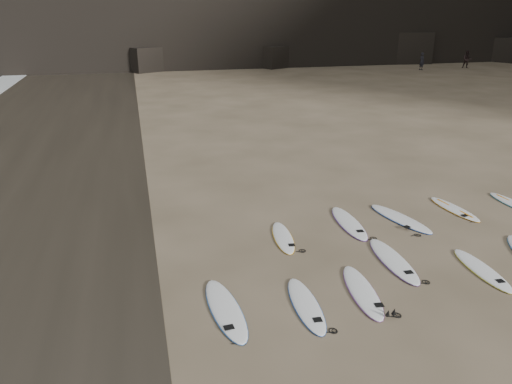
% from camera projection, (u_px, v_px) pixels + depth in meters
% --- Properties ---
extents(ground, '(240.00, 240.00, 0.00)m').
position_uv_depth(ground, '(426.00, 267.00, 13.35)').
color(ground, '#897559').
rests_on(ground, ground).
extents(surfboard_0, '(0.70, 2.44, 0.09)m').
position_uv_depth(surfboard_0, '(306.00, 304.00, 11.59)').
color(surfboard_0, white).
rests_on(surfboard_0, ground).
extents(surfboard_1, '(0.92, 2.57, 0.09)m').
position_uv_depth(surfboard_1, '(362.00, 291.00, 12.14)').
color(surfboard_1, white).
rests_on(surfboard_1, ground).
extents(surfboard_2, '(0.76, 2.73, 0.10)m').
position_uv_depth(surfboard_2, '(393.00, 260.00, 13.60)').
color(surfboard_2, white).
rests_on(surfboard_2, ground).
extents(surfboard_3, '(0.66, 2.41, 0.09)m').
position_uv_depth(surfboard_3, '(482.00, 269.00, 13.13)').
color(surfboard_3, white).
rests_on(surfboard_3, ground).
extents(surfboard_5, '(0.78, 2.28, 0.08)m').
position_uv_depth(surfboard_5, '(283.00, 237.00, 14.97)').
color(surfboard_5, white).
rests_on(surfboard_5, ground).
extents(surfboard_6, '(0.79, 2.71, 0.10)m').
position_uv_depth(surfboard_6, '(349.00, 223.00, 15.94)').
color(surfboard_6, white).
rests_on(surfboard_6, ground).
extents(surfboard_7, '(1.31, 2.78, 0.10)m').
position_uv_depth(surfboard_7, '(400.00, 218.00, 16.27)').
color(surfboard_7, white).
rests_on(surfboard_7, ground).
extents(surfboard_8, '(0.81, 2.40, 0.08)m').
position_uv_depth(surfboard_8, '(454.00, 209.00, 17.04)').
color(surfboard_8, white).
rests_on(surfboard_8, ground).
extents(surfboard_11, '(0.88, 2.75, 0.10)m').
position_uv_depth(surfboard_11, '(225.00, 309.00, 11.41)').
color(surfboard_11, white).
rests_on(surfboard_11, ground).
extents(person_a, '(0.57, 0.74, 1.82)m').
position_uv_depth(person_a, '(422.00, 61.00, 53.48)').
color(person_a, black).
rests_on(person_a, ground).
extents(person_b, '(1.15, 1.07, 1.88)m').
position_uv_depth(person_b, '(467.00, 59.00, 54.88)').
color(person_b, black).
rests_on(person_b, ground).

